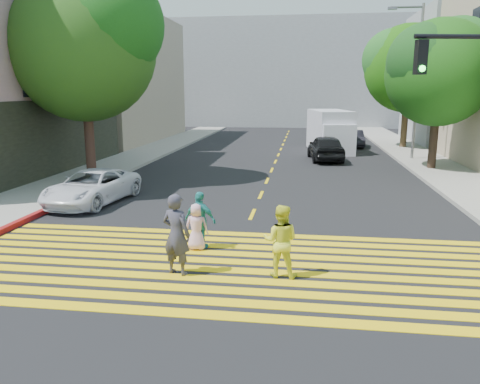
% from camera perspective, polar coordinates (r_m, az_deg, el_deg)
% --- Properties ---
extents(ground, '(120.00, 120.00, 0.00)m').
position_cam_1_polar(ground, '(9.89, -2.44, -11.63)').
color(ground, black).
extents(sidewalk_left, '(3.00, 40.00, 0.15)m').
position_cam_1_polar(sidewalk_left, '(32.76, -10.26, 5.11)').
color(sidewalk_left, gray).
rests_on(sidewalk_left, ground).
extents(sidewalk_right, '(3.00, 60.00, 0.15)m').
position_cam_1_polar(sidewalk_right, '(25.17, 23.59, 2.20)').
color(sidewalk_right, gray).
rests_on(sidewalk_right, ground).
extents(curb_red, '(0.20, 8.00, 0.16)m').
position_cam_1_polar(curb_red, '(17.62, -21.39, -1.51)').
color(curb_red, maroon).
rests_on(curb_red, ground).
extents(crosswalk, '(13.40, 5.30, 0.01)m').
position_cam_1_polar(crosswalk, '(11.05, -1.24, -8.97)').
color(crosswalk, yellow).
rests_on(crosswalk, ground).
extents(lane_line, '(0.12, 34.40, 0.01)m').
position_cam_1_polar(lane_line, '(31.70, 4.86, 4.90)').
color(lane_line, yellow).
rests_on(lane_line, ground).
extents(building_left_tan, '(12.00, 16.00, 10.00)m').
position_cam_1_polar(building_left_tan, '(40.92, -18.14, 13.00)').
color(building_left_tan, tan).
rests_on(building_left_tan, ground).
extents(backdrop_block, '(30.00, 8.00, 12.00)m').
position_cam_1_polar(backdrop_block, '(56.96, 6.42, 14.12)').
color(backdrop_block, gray).
rests_on(backdrop_block, ground).
extents(tree_left, '(8.46, 8.20, 9.13)m').
position_cam_1_polar(tree_left, '(22.40, -18.39, 17.12)').
color(tree_left, '#472C1F').
rests_on(tree_left, ground).
extents(tree_right_near, '(6.65, 6.54, 7.63)m').
position_cam_1_polar(tree_right_near, '(25.78, 23.28, 13.82)').
color(tree_right_near, black).
rests_on(tree_right_near, ground).
extents(tree_right_far, '(7.47, 7.13, 8.66)m').
position_cam_1_polar(tree_right_far, '(35.12, 20.03, 14.50)').
color(tree_right_far, '#413118').
rests_on(tree_right_far, ground).
extents(pedestrian_man, '(0.77, 0.63, 1.84)m').
position_cam_1_polar(pedestrian_man, '(10.39, -7.76, -5.16)').
color(pedestrian_man, '#3B3947').
rests_on(pedestrian_man, ground).
extents(pedestrian_woman, '(0.84, 0.69, 1.61)m').
position_cam_1_polar(pedestrian_woman, '(10.27, 4.96, -5.96)').
color(pedestrian_woman, yellow).
rests_on(pedestrian_woman, ground).
extents(pedestrian_child, '(0.60, 0.39, 1.22)m').
position_cam_1_polar(pedestrian_child, '(12.01, -5.33, -4.24)').
color(pedestrian_child, '#E7AEC8').
rests_on(pedestrian_child, ground).
extents(pedestrian_extra, '(0.95, 0.61, 1.50)m').
position_cam_1_polar(pedestrian_extra, '(12.07, -4.86, -3.45)').
color(pedestrian_extra, teal).
rests_on(pedestrian_extra, ground).
extents(white_sedan, '(2.54, 4.55, 1.20)m').
position_cam_1_polar(white_sedan, '(17.76, -17.60, 0.59)').
color(white_sedan, white).
rests_on(white_sedan, ground).
extents(dark_car_near, '(2.23, 4.60, 1.51)m').
position_cam_1_polar(dark_car_near, '(28.02, 10.40, 5.34)').
color(dark_car_near, black).
rests_on(dark_car_near, ground).
extents(silver_car, '(1.86, 4.25, 1.22)m').
position_cam_1_polar(silver_car, '(37.38, 10.24, 6.79)').
color(silver_car, slate).
rests_on(silver_car, ground).
extents(dark_car_parked, '(1.28, 3.65, 1.20)m').
position_cam_1_polar(dark_car_parked, '(35.47, 13.71, 6.35)').
color(dark_car_parked, black).
rests_on(dark_car_parked, ground).
extents(white_van, '(3.07, 6.08, 2.74)m').
position_cam_1_polar(white_van, '(32.38, 10.98, 7.19)').
color(white_van, silver).
rests_on(white_van, ground).
extents(street_lamp, '(1.97, 0.22, 8.73)m').
position_cam_1_polar(street_lamp, '(28.99, 20.55, 13.44)').
color(street_lamp, gray).
rests_on(street_lamp, ground).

